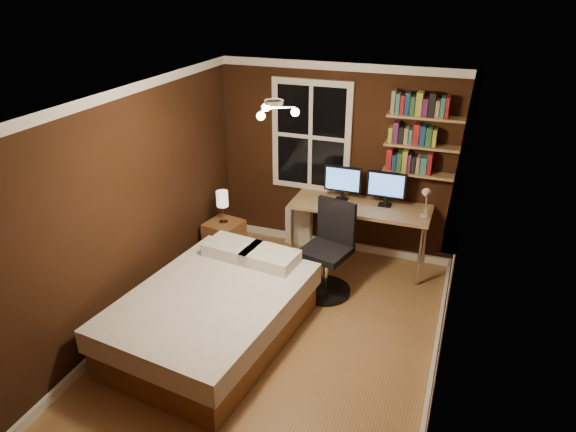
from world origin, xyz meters
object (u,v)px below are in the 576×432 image
(nightstand, at_px, (225,241))
(desk, at_px, (360,209))
(bedside_lamp, at_px, (223,207))
(monitor_left, at_px, (343,183))
(desk_lamp, at_px, (426,202))
(radiator, at_px, (299,226))
(monitor_right, at_px, (386,189))
(office_chair, at_px, (328,258))
(bed, at_px, (214,314))

(nightstand, height_order, desk, desk)
(nightstand, distance_m, bedside_lamp, 0.48)
(bedside_lamp, relative_size, desk, 0.25)
(monitor_left, height_order, desk_lamp, monitor_left)
(bedside_lamp, height_order, radiator, bedside_lamp)
(desk_lamp, bearing_deg, monitor_right, 156.32)
(bedside_lamp, distance_m, office_chair, 1.54)
(bed, xyz_separation_m, desk_lamp, (1.82, 1.91, 0.74))
(nightstand, relative_size, bedside_lamp, 1.23)
(bed, height_order, nightstand, bed)
(bedside_lamp, xyz_separation_m, desk_lamp, (2.47, 0.37, 0.29))
(monitor_left, bearing_deg, office_chair, -84.74)
(monitor_right, bearing_deg, monitor_left, 180.00)
(radiator, relative_size, monitor_right, 1.14)
(bedside_lamp, bearing_deg, desk_lamp, 8.58)
(desk, distance_m, monitor_right, 0.41)
(bed, bearing_deg, office_chair, 63.27)
(bed, bearing_deg, bedside_lamp, 119.64)
(desk, xyz_separation_m, monitor_left, (-0.27, 0.09, 0.28))
(bed, distance_m, desk_lamp, 2.74)
(desk_lamp, bearing_deg, bedside_lamp, -171.42)
(monitor_left, xyz_separation_m, desk_lamp, (1.06, -0.22, -0.00))
(radiator, relative_size, monitor_left, 1.14)
(desk_lamp, bearing_deg, office_chair, -146.91)
(bed, distance_m, office_chair, 1.53)
(office_chair, bearing_deg, desk_lamp, 47.27)
(bedside_lamp, bearing_deg, office_chair, -10.12)
(bed, distance_m, desk, 2.33)
(bed, relative_size, nightstand, 4.21)
(monitor_right, bearing_deg, desk_lamp, -23.68)
(monitor_right, distance_m, desk_lamp, 0.55)
(bed, xyz_separation_m, nightstand, (-0.65, 1.54, -0.04))
(office_chair, bearing_deg, nightstand, -175.94)
(nightstand, bearing_deg, desk, 26.40)
(bed, relative_size, desk_lamp, 5.10)
(bedside_lamp, height_order, desk_lamp, desk_lamp)
(desk, bearing_deg, monitor_left, 162.01)
(monitor_right, xyz_separation_m, desk_lamp, (0.51, -0.22, -0.00))
(desk, bearing_deg, nightstand, -163.17)
(radiator, bearing_deg, desk_lamp, -12.59)
(nightstand, relative_size, radiator, 0.98)
(desk_lamp, distance_m, office_chair, 1.31)
(desk_lamp, bearing_deg, radiator, 167.41)
(bed, height_order, monitor_left, monitor_left)
(nightstand, xyz_separation_m, office_chair, (1.49, -0.27, 0.18))
(office_chair, bearing_deg, bed, -109.33)
(radiator, bearing_deg, monitor_right, -7.48)
(bedside_lamp, relative_size, monitor_left, 0.91)
(bed, height_order, bedside_lamp, bedside_lamp)
(radiator, relative_size, desk, 0.31)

